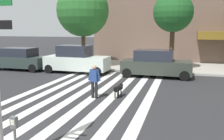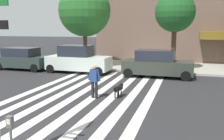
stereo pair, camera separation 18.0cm
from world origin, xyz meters
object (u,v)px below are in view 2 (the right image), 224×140
Objects in this scene: street_tree_nearest at (85,11)px; dog_on_leash at (119,88)px; parking_meter_second_along at (11,137)px; parked_car_third_in_line at (157,64)px; parked_car_near_curb at (23,59)px; street_tree_middle at (175,13)px; pedestrian_dog_walker at (94,79)px; parked_car_behind_first at (78,60)px.

street_tree_nearest reaches higher than dog_on_leash.
parking_meter_second_along is at bearing -72.94° from street_tree_nearest.
parked_car_third_in_line is (1.64, 13.12, -0.12)m from parking_meter_second_along.
parked_car_near_curb reaches higher than dog_on_leash.
street_tree_middle is at bearing 80.89° from parking_meter_second_along.
parking_meter_second_along is 0.83× the size of pedestrian_dog_walker.
parked_car_behind_first reaches higher than pedestrian_dog_walker.
parked_car_near_curb is 4.97m from parked_car_behind_first.
pedestrian_dog_walker is at bearing -35.96° from parked_car_near_curb.
parked_car_behind_first is 7.60m from dog_on_leash.
street_tree_nearest reaches higher than parked_car_third_in_line.
street_tree_middle is at bearing 22.26° from parked_car_behind_first.
pedestrian_dog_walker is (4.09, -8.63, -3.90)m from street_tree_nearest.
parked_car_behind_first is (-4.39, 13.12, -0.05)m from parking_meter_second_along.
street_tree_nearest is at bearing 26.47° from parked_car_near_curb.
pedestrian_dog_walker is (-0.64, 6.80, -0.10)m from parking_meter_second_along.
parked_car_behind_first is at bearing 129.62° from dog_on_leash.
street_tree_nearest reaches higher than pedestrian_dog_walker.
parked_car_near_curb reaches higher than pedestrian_dog_walker.
parked_car_behind_first is 8.32m from street_tree_middle.
parked_car_near_curb is 11.43m from dog_on_leash.
street_tree_nearest is at bearing 115.38° from pedestrian_dog_walker.
street_tree_middle is (2.56, 15.97, 3.54)m from parking_meter_second_along.
parking_meter_second_along reaches higher than dog_on_leash.
parked_car_behind_first reaches higher than parked_car_third_in_line.
parked_car_third_in_line is at bearing 82.89° from parking_meter_second_along.
parked_car_third_in_line is 6.72m from pedestrian_dog_walker.
parked_car_behind_first is 4.50m from street_tree_nearest.
dog_on_leash is at bearing -103.66° from street_tree_middle.
street_tree_nearest is 10.60m from dog_on_leash.
parking_meter_second_along is 0.28× the size of parked_car_third_in_line.
street_tree_middle is at bearing 13.41° from parked_car_near_curb.
dog_on_leash is at bearing -50.38° from parked_car_behind_first.
parked_car_near_curb is 11.00m from parked_car_third_in_line.
street_tree_middle is at bearing 76.34° from dog_on_leash.
dog_on_leash is at bearing -30.77° from parked_car_near_curb.
parking_meter_second_along is at bearing -99.11° from street_tree_middle.
street_tree_middle is at bearing 72.00° from parked_car_third_in_line.
parking_meter_second_along is 16.58m from street_tree_nearest.
parked_car_behind_first is at bearing -157.74° from street_tree_middle.
parking_meter_second_along is 0.28× the size of parked_car_behind_first.
dog_on_leash is at bearing 86.47° from parking_meter_second_along.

